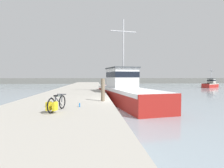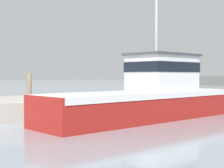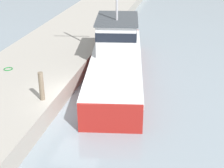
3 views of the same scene
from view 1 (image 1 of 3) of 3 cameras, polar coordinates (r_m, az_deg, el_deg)
The scene contains 10 objects.
ground_plane at distance 12.23m, azimuth 3.66°, elevation -9.58°, with size 320.00×320.00×0.00m, color #84939E.
dock_pier at distance 12.15m, azimuth -15.15°, elevation -7.35°, with size 6.10×80.00×0.99m, color #A39E93.
far_shoreline at distance 75.05m, azimuth 19.60°, elevation 1.05°, with size 180.00×5.00×2.09m, color slate.
fishing_boat_main at distance 17.25m, azimuth 3.97°, elevation -1.91°, with size 5.01×14.40×8.19m.
boat_orange_near at distance 48.17m, azimuth 29.55°, elevation -0.06°, with size 5.89×4.45×4.62m.
bicycle_touring at distance 8.11m, azimuth -18.00°, elevation -6.27°, with size 0.69×1.67×0.73m.
mooring_post at distance 11.05m, azimuth -3.01°, elevation -1.92°, with size 0.24×0.24×1.42m, color #756651.
hose_coil at distance 14.52m, azimuth -17.60°, elevation -3.73°, with size 0.51×0.51×0.05m, color #197A2D.
water_bottle_by_bike at distance 9.10m, azimuth -10.52°, elevation -6.75°, with size 0.06×0.06×0.20m, color blue.
water_bottle_on_curb at distance 9.53m, azimuth -20.47°, elevation -6.35°, with size 0.08×0.08×0.23m, color blue.
Camera 1 is at (-1.93, -11.81, 2.52)m, focal length 28.00 mm.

